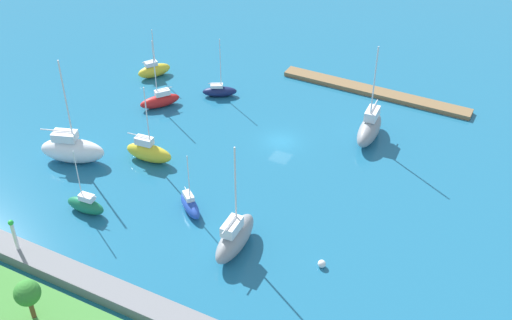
{
  "coord_description": "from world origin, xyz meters",
  "views": [
    {
      "loc": [
        -28.91,
        62.76,
        46.77
      ],
      "look_at": [
        0.0,
        6.94,
        1.5
      ],
      "focal_mm": 45.65,
      "sensor_mm": 36.0,
      "label": 1
    }
  ],
  "objects_px": {
    "park_tree_center": "(27,293)",
    "sailboat_navy_lone_north": "(219,91)",
    "sailboat_green_east_end": "(86,205)",
    "sailboat_yellow_inner_mooring": "(149,152)",
    "mooring_buoy_white": "(322,264)",
    "sailboat_yellow_by_breakwater": "(154,70)",
    "sailboat_white_off_beacon": "(72,149)",
    "sailboat_blue_west_end": "(190,205)",
    "pier_dock": "(374,92)",
    "sailboat_gray_far_north": "(369,128)",
    "sailboat_red_outer_mooring": "(160,100)",
    "sailboat_gray_center_basin": "(235,237)",
    "harbor_beacon": "(14,233)"
  },
  "relations": [
    {
      "from": "park_tree_center",
      "to": "sailboat_gray_center_basin",
      "type": "xyz_separation_m",
      "value": [
        -11.23,
        -17.02,
        -2.51
      ]
    },
    {
      "from": "park_tree_center",
      "to": "mooring_buoy_white",
      "type": "xyz_separation_m",
      "value": [
        -20.15,
        -18.79,
        -3.78
      ]
    },
    {
      "from": "mooring_buoy_white",
      "to": "sailboat_gray_center_basin",
      "type": "bearing_deg",
      "value": 11.27
    },
    {
      "from": "sailboat_red_outer_mooring",
      "to": "pier_dock",
      "type": "bearing_deg",
      "value": 161.18
    },
    {
      "from": "sailboat_yellow_inner_mooring",
      "to": "mooring_buoy_white",
      "type": "xyz_separation_m",
      "value": [
        -25.84,
        7.12,
        -0.93
      ]
    },
    {
      "from": "pier_dock",
      "to": "sailboat_green_east_end",
      "type": "bearing_deg",
      "value": 63.62
    },
    {
      "from": "pier_dock",
      "to": "sailboat_gray_far_north",
      "type": "xyz_separation_m",
      "value": [
        -3.13,
        11.47,
        1.34
      ]
    },
    {
      "from": "sailboat_yellow_by_breakwater",
      "to": "sailboat_white_off_beacon",
      "type": "distance_m",
      "value": 22.83
    },
    {
      "from": "sailboat_white_off_beacon",
      "to": "sailboat_yellow_inner_mooring",
      "type": "xyz_separation_m",
      "value": [
        -8.18,
        -4.31,
        -0.4
      ]
    },
    {
      "from": "sailboat_yellow_by_breakwater",
      "to": "park_tree_center",
      "type": "bearing_deg",
      "value": -125.92
    },
    {
      "from": "sailboat_gray_far_north",
      "to": "sailboat_yellow_inner_mooring",
      "type": "height_order",
      "value": "sailboat_gray_far_north"
    },
    {
      "from": "sailboat_gray_far_north",
      "to": "sailboat_yellow_inner_mooring",
      "type": "relative_size",
      "value": 1.28
    },
    {
      "from": "pier_dock",
      "to": "harbor_beacon",
      "type": "xyz_separation_m",
      "value": [
        21.05,
        48.41,
        3.08
      ]
    },
    {
      "from": "pier_dock",
      "to": "sailboat_yellow_by_breakwater",
      "type": "height_order",
      "value": "sailboat_yellow_by_breakwater"
    },
    {
      "from": "sailboat_navy_lone_north",
      "to": "mooring_buoy_white",
      "type": "height_order",
      "value": "sailboat_navy_lone_north"
    },
    {
      "from": "sailboat_red_outer_mooring",
      "to": "mooring_buoy_white",
      "type": "height_order",
      "value": "sailboat_red_outer_mooring"
    },
    {
      "from": "sailboat_gray_center_basin",
      "to": "harbor_beacon",
      "type": "bearing_deg",
      "value": 118.07
    },
    {
      "from": "sailboat_green_east_end",
      "to": "sailboat_yellow_inner_mooring",
      "type": "bearing_deg",
      "value": -96.54
    },
    {
      "from": "sailboat_yellow_inner_mooring",
      "to": "sailboat_white_off_beacon",
      "type": "bearing_deg",
      "value": -158.16
    },
    {
      "from": "park_tree_center",
      "to": "mooring_buoy_white",
      "type": "bearing_deg",
      "value": -136.99
    },
    {
      "from": "pier_dock",
      "to": "sailboat_blue_west_end",
      "type": "relative_size",
      "value": 3.6
    },
    {
      "from": "sailboat_green_east_end",
      "to": "sailboat_white_off_beacon",
      "type": "bearing_deg",
      "value": -46.07
    },
    {
      "from": "sailboat_blue_west_end",
      "to": "sailboat_yellow_inner_mooring",
      "type": "height_order",
      "value": "sailboat_yellow_inner_mooring"
    },
    {
      "from": "pier_dock",
      "to": "mooring_buoy_white",
      "type": "relative_size",
      "value": 33.62
    },
    {
      "from": "sailboat_navy_lone_north",
      "to": "sailboat_red_outer_mooring",
      "type": "xyz_separation_m",
      "value": [
        5.82,
        6.32,
        0.21
      ]
    },
    {
      "from": "pier_dock",
      "to": "sailboat_red_outer_mooring",
      "type": "height_order",
      "value": "sailboat_red_outer_mooring"
    },
    {
      "from": "park_tree_center",
      "to": "sailboat_red_outer_mooring",
      "type": "height_order",
      "value": "sailboat_red_outer_mooring"
    },
    {
      "from": "pier_dock",
      "to": "sailboat_green_east_end",
      "type": "distance_m",
      "value": 44.28
    },
    {
      "from": "sailboat_gray_far_north",
      "to": "sailboat_red_outer_mooring",
      "type": "xyz_separation_m",
      "value": [
        28.36,
        5.58,
        -0.64
      ]
    },
    {
      "from": "sailboat_gray_center_basin",
      "to": "mooring_buoy_white",
      "type": "bearing_deg",
      "value": -81.19
    },
    {
      "from": "sailboat_gray_far_north",
      "to": "sailboat_gray_center_basin",
      "type": "bearing_deg",
      "value": -15.36
    },
    {
      "from": "sailboat_red_outer_mooring",
      "to": "sailboat_yellow_by_breakwater",
      "type": "bearing_deg",
      "value": -102.87
    },
    {
      "from": "harbor_beacon",
      "to": "sailboat_yellow_by_breakwater",
      "type": "height_order",
      "value": "sailboat_yellow_by_breakwater"
    },
    {
      "from": "mooring_buoy_white",
      "to": "sailboat_red_outer_mooring",
      "type": "bearing_deg",
      "value": -30.08
    },
    {
      "from": "sailboat_navy_lone_north",
      "to": "mooring_buoy_white",
      "type": "bearing_deg",
      "value": -73.19
    },
    {
      "from": "sailboat_navy_lone_north",
      "to": "sailboat_gray_center_basin",
      "type": "relative_size",
      "value": 0.7
    },
    {
      "from": "sailboat_blue_west_end",
      "to": "sailboat_gray_center_basin",
      "type": "xyz_separation_m",
      "value": [
        -7.37,
        3.08,
        0.78
      ]
    },
    {
      "from": "park_tree_center",
      "to": "sailboat_navy_lone_north",
      "type": "relative_size",
      "value": 0.48
    },
    {
      "from": "sailboat_red_outer_mooring",
      "to": "sailboat_gray_center_basin",
      "type": "distance_m",
      "value": 30.66
    },
    {
      "from": "harbor_beacon",
      "to": "sailboat_red_outer_mooring",
      "type": "distance_m",
      "value": 31.73
    },
    {
      "from": "harbor_beacon",
      "to": "sailboat_yellow_inner_mooring",
      "type": "bearing_deg",
      "value": -95.44
    },
    {
      "from": "park_tree_center",
      "to": "sailboat_red_outer_mooring",
      "type": "bearing_deg",
      "value": -72.47
    },
    {
      "from": "pier_dock",
      "to": "sailboat_yellow_by_breakwater",
      "type": "relative_size",
      "value": 3.66
    },
    {
      "from": "park_tree_center",
      "to": "sailboat_blue_west_end",
      "type": "xyz_separation_m",
      "value": [
        -3.86,
        -20.1,
        -3.3
      ]
    },
    {
      "from": "sailboat_blue_west_end",
      "to": "pier_dock",
      "type": "bearing_deg",
      "value": 112.44
    },
    {
      "from": "sailboat_yellow_by_breakwater",
      "to": "mooring_buoy_white",
      "type": "distance_m",
      "value": 45.4
    },
    {
      "from": "park_tree_center",
      "to": "sailboat_gray_far_north",
      "type": "distance_m",
      "value": 46.02
    },
    {
      "from": "sailboat_gray_far_north",
      "to": "pier_dock",
      "type": "bearing_deg",
      "value": -168.36
    },
    {
      "from": "sailboat_yellow_by_breakwater",
      "to": "sailboat_gray_far_north",
      "type": "height_order",
      "value": "sailboat_gray_far_north"
    },
    {
      "from": "pier_dock",
      "to": "sailboat_navy_lone_north",
      "type": "xyz_separation_m",
      "value": [
        19.41,
        10.73,
        0.49
      ]
    }
  ]
}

